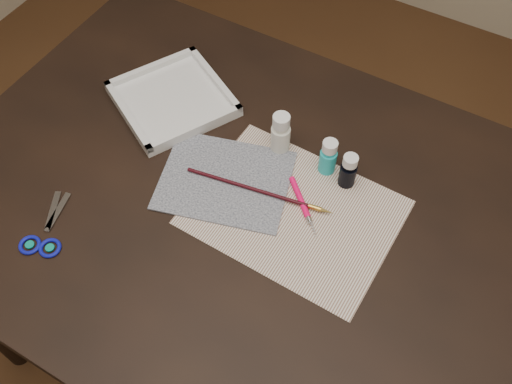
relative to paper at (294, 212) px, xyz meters
The scene contains 11 objects.
ground 0.76m from the paper, 160.64° to the right, with size 3.50×3.50×0.02m, color #422614.
table 0.38m from the paper, 160.64° to the right, with size 1.30×0.90×0.75m, color black.
paper is the anchor object (origin of this frame).
canvas 0.16m from the paper, behind, with size 0.26×0.21×0.00m, color black.
paint_bottle_white 0.17m from the paper, 128.28° to the left, with size 0.04×0.04×0.10m, color silver.
paint_bottle_cyan 0.13m from the paper, 86.10° to the left, with size 0.03×0.03×0.08m, color #1FBAC1.
paint_bottle_navy 0.13m from the paper, 63.49° to the left, with size 0.03×0.03×0.08m, color black.
paintbrush 0.08m from the paper, behind, with size 0.31×0.01×0.01m, color black, non-canonical shape.
craft_knife 0.02m from the paper, 53.73° to the left, with size 0.14×0.01×0.01m, color #FF0858, non-canonical shape.
scissors 0.48m from the paper, 146.84° to the right, with size 0.16×0.08×0.01m, color silver, non-canonical shape.
palette_tray 0.39m from the paper, 161.58° to the left, with size 0.23×0.23×0.03m, color silver.
Camera 1 is at (0.30, -0.53, 1.68)m, focal length 40.00 mm.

